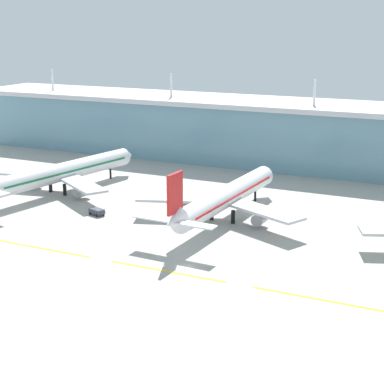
{
  "coord_description": "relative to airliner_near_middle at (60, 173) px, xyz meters",
  "views": [
    {
      "loc": [
        57.88,
        -118.61,
        52.97
      ],
      "look_at": [
        -15.21,
        35.17,
        7.0
      ],
      "focal_mm": 60.21,
      "sensor_mm": 36.0,
      "label": 1
    }
  ],
  "objects": [
    {
      "name": "ground_plane",
      "position": [
        63.24,
        -40.28,
        -6.45
      ],
      "size": [
        600.0,
        600.0,
        0.0
      ],
      "primitive_type": "plane",
      "color": "#A8A59E"
    },
    {
      "name": "terminal_building",
      "position": [
        63.24,
        67.69,
        5.58
      ],
      "size": [
        288.0,
        34.0,
        32.65
      ],
      "color": "#6693A8",
      "rests_on": "ground"
    },
    {
      "name": "airliner_near_middle",
      "position": [
        0.0,
        0.0,
        0.0
      ],
      "size": [
        48.01,
        66.74,
        18.9
      ],
      "color": "silver",
      "rests_on": "ground"
    },
    {
      "name": "airliner_center",
      "position": [
        57.51,
        -4.46,
        -0.0
      ],
      "size": [
        48.75,
        63.93,
        18.9
      ],
      "color": "white",
      "rests_on": "ground"
    },
    {
      "name": "taxiway_stripe_mid_west",
      "position": [
        26.24,
        -43.79,
        -6.43
      ],
      "size": [
        28.0,
        0.7,
        0.04
      ],
      "primitive_type": "cube",
      "color": "yellow",
      "rests_on": "ground"
    },
    {
      "name": "taxiway_stripe_centre",
      "position": [
        60.24,
        -43.79,
        -6.43
      ],
      "size": [
        28.0,
        0.7,
        0.04
      ],
      "primitive_type": "cube",
      "color": "yellow",
      "rests_on": "ground"
    },
    {
      "name": "taxiway_stripe_mid_east",
      "position": [
        94.24,
        -43.79,
        -6.43
      ],
      "size": [
        28.0,
        0.7,
        0.04
      ],
      "primitive_type": "cube",
      "color": "yellow",
      "rests_on": "ground"
    },
    {
      "name": "pushback_tug",
      "position": [
        23.56,
        -15.48,
        -5.35
      ],
      "size": [
        4.94,
        3.68,
        1.85
      ],
      "color": "#333842",
      "rests_on": "ground"
    }
  ]
}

